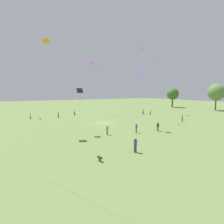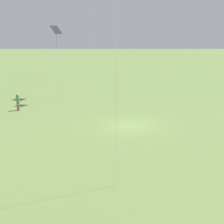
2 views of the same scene
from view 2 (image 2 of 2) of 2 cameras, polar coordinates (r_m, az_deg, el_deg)
ground_plane at (r=26.01m, az=3.24°, el=-2.43°), size 240.00×240.00×0.00m
person_9 at (r=31.98m, az=-16.82°, el=1.81°), size 0.43×0.43×1.75m
kite_9 at (r=34.04m, az=-10.17°, el=14.23°), size 1.16×1.28×8.18m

